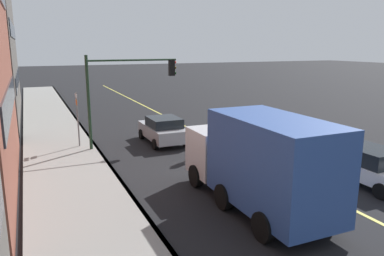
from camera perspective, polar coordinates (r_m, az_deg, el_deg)
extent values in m
plane|color=black|center=(18.15, 10.87, -5.61)|extent=(200.00, 200.00, 0.00)
cube|color=gray|center=(15.21, -17.21, -9.25)|extent=(80.00, 3.76, 0.15)
cube|color=slate|center=(15.48, -10.52, -8.51)|extent=(80.00, 0.16, 0.15)
cube|color=#D8CC4C|center=(18.15, 10.87, -5.59)|extent=(80.00, 0.16, 0.01)
cube|color=#262D38|center=(16.22, -26.04, 3.86)|extent=(11.18, 0.06, 1.10)
cube|color=#262D38|center=(33.69, -25.08, 6.89)|extent=(14.83, 0.06, 1.10)
cube|color=#262D38|center=(33.61, -25.67, 13.20)|extent=(14.83, 0.06, 1.10)
cube|color=#1E6038|center=(23.81, 9.69, 0.20)|extent=(4.64, 1.73, 0.55)
cube|color=black|center=(23.87, 9.47, 1.57)|extent=(2.39, 1.59, 0.54)
cylinder|color=black|center=(23.14, 13.49, -1.03)|extent=(0.60, 0.22, 0.60)
cylinder|color=black|center=(22.18, 10.00, -1.45)|extent=(0.60, 0.22, 0.60)
cylinder|color=black|center=(25.57, 9.37, 0.42)|extent=(0.60, 0.22, 0.60)
cylinder|color=black|center=(24.70, 6.08, 0.09)|extent=(0.60, 0.22, 0.60)
cube|color=#A8AAB2|center=(21.86, -4.51, -0.54)|extent=(4.01, 1.82, 0.71)
cube|color=black|center=(21.47, -4.29, 0.91)|extent=(2.03, 1.68, 0.52)
cylinder|color=black|center=(22.90, -7.70, -0.93)|extent=(0.60, 0.22, 0.60)
cylinder|color=black|center=(23.44, -3.52, -0.53)|extent=(0.60, 0.22, 0.60)
cylinder|color=black|center=(20.45, -5.61, -2.50)|extent=(0.60, 0.22, 0.60)
cylinder|color=black|center=(21.05, -1.01, -2.01)|extent=(0.60, 0.22, 0.60)
cube|color=silver|center=(17.05, 25.19, -5.69)|extent=(4.32, 1.82, 0.59)
cube|color=black|center=(16.85, 25.50, -3.76)|extent=(2.25, 1.68, 0.62)
cylinder|color=black|center=(15.63, 26.85, -8.60)|extent=(0.60, 0.22, 0.60)
cylinder|color=black|center=(18.67, 23.65, -4.97)|extent=(0.60, 0.22, 0.60)
cylinder|color=black|center=(17.44, 19.63, -5.84)|extent=(0.60, 0.22, 0.60)
cube|color=silver|center=(15.28, 4.38, -3.47)|extent=(1.93, 2.31, 1.85)
cube|color=#2D4C93|center=(12.28, 12.21, -5.16)|extent=(4.80, 2.31, 2.90)
cylinder|color=black|center=(15.09, 0.60, -7.32)|extent=(0.90, 0.28, 0.90)
cylinder|color=black|center=(16.08, 7.82, -6.18)|extent=(0.90, 0.28, 0.90)
cylinder|color=black|center=(11.31, 10.85, -14.60)|extent=(0.90, 0.28, 0.90)
cylinder|color=black|center=(12.60, 19.34, -12.18)|extent=(0.90, 0.28, 0.90)
cylinder|color=black|center=(13.16, 4.84, -10.41)|extent=(0.90, 0.28, 0.90)
cylinder|color=black|center=(14.28, 12.73, -8.81)|extent=(0.90, 0.28, 0.90)
cylinder|color=#383838|center=(18.54, 0.45, -3.68)|extent=(0.17, 0.17, 0.81)
cylinder|color=#383838|center=(18.70, 0.03, -3.54)|extent=(0.17, 0.17, 0.81)
cube|color=#334C8C|center=(18.44, 0.24, -1.49)|extent=(0.43, 0.32, 0.61)
sphere|color=tan|center=(18.34, 0.24, -0.24)|extent=(0.22, 0.22, 0.22)
cube|color=#592626|center=(18.54, 0.65, -1.32)|extent=(0.29, 0.22, 0.34)
cylinder|color=#1E3823|center=(20.27, -15.47, 3.47)|extent=(0.16, 0.16, 5.10)
cylinder|color=#1E3823|center=(20.56, -8.98, 10.19)|extent=(0.10, 4.90, 0.10)
cube|color=black|center=(21.25, -3.12, 9.18)|extent=(0.28, 0.30, 0.90)
sphere|color=red|center=(21.30, -2.67, 10.00)|extent=(0.18, 0.18, 0.18)
sphere|color=#392905|center=(21.32, -2.66, 9.19)|extent=(0.18, 0.18, 0.18)
sphere|color=black|center=(21.34, -2.66, 8.39)|extent=(0.18, 0.18, 0.18)
cylinder|color=slate|center=(21.22, -17.01, 1.06)|extent=(0.08, 0.08, 3.13)
cube|color=white|center=(21.01, -17.30, 4.71)|extent=(0.60, 0.02, 0.20)
cube|color=#DB5919|center=(21.05, -17.23, 3.77)|extent=(0.44, 0.02, 0.28)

